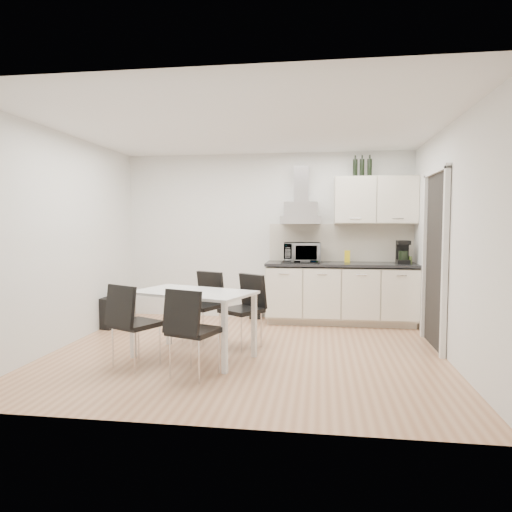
{
  "coord_description": "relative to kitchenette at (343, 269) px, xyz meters",
  "views": [
    {
      "loc": [
        0.85,
        -5.19,
        1.5
      ],
      "look_at": [
        0.05,
        0.41,
        1.1
      ],
      "focal_mm": 32.0,
      "sensor_mm": 36.0,
      "label": 1
    }
  ],
  "objects": [
    {
      "name": "chair_near_left",
      "position": [
        -2.24,
        -2.44,
        -0.39
      ],
      "size": [
        0.62,
        0.65,
        0.88
      ],
      "primitive_type": null,
      "rotation": [
        0.0,
        0.0,
        -0.47
      ],
      "color": "black",
      "rests_on": "ground"
    },
    {
      "name": "wall_back",
      "position": [
        -1.19,
        0.27,
        0.47
      ],
      "size": [
        4.5,
        0.1,
        2.6
      ],
      "primitive_type": "cube",
      "color": "silver",
      "rests_on": "ground"
    },
    {
      "name": "kitchenette",
      "position": [
        0.0,
        0.0,
        0.0
      ],
      "size": [
        2.22,
        0.64,
        2.52
      ],
      "color": "beige",
      "rests_on": "ground"
    },
    {
      "name": "ceiling",
      "position": [
        -1.19,
        -1.73,
        1.77
      ],
      "size": [
        4.5,
        4.5,
        0.0
      ],
      "primitive_type": "plane",
      "color": "white",
      "rests_on": "wall_back"
    },
    {
      "name": "wall_right",
      "position": [
        1.06,
        -1.73,
        0.47
      ],
      "size": [
        0.1,
        4.0,
        2.6
      ],
      "primitive_type": "cube",
      "color": "silver",
      "rests_on": "ground"
    },
    {
      "name": "doorway",
      "position": [
        1.02,
        -1.18,
        0.22
      ],
      "size": [
        0.08,
        1.04,
        2.1
      ],
      "primitive_type": "cube",
      "color": "white",
      "rests_on": "ground"
    },
    {
      "name": "dining_table",
      "position": [
        -1.74,
        -2.03,
        -0.17
      ],
      "size": [
        1.47,
        1.12,
        0.75
      ],
      "rotation": [
        0.0,
        0.0,
        -0.33
      ],
      "color": "white",
      "rests_on": "ground"
    },
    {
      "name": "wall_left",
      "position": [
        -3.44,
        -1.73,
        0.47
      ],
      "size": [
        0.1,
        4.0,
        2.6
      ],
      "primitive_type": "cube",
      "color": "silver",
      "rests_on": "ground"
    },
    {
      "name": "chair_near_right",
      "position": [
        -1.55,
        -2.65,
        -0.39
      ],
      "size": [
        0.58,
        0.62,
        0.88
      ],
      "primitive_type": null,
      "rotation": [
        0.0,
        0.0,
        -0.34
      ],
      "color": "black",
      "rests_on": "ground"
    },
    {
      "name": "ground",
      "position": [
        -1.19,
        -1.73,
        -0.83
      ],
      "size": [
        4.5,
        4.5,
        0.0
      ],
      "primitive_type": "plane",
      "color": "tan",
      "rests_on": "ground"
    },
    {
      "name": "floor_speaker",
      "position": [
        -1.35,
        0.17,
        -0.67
      ],
      "size": [
        0.19,
        0.17,
        0.32
      ],
      "primitive_type": "cube",
      "rotation": [
        0.0,
        0.0,
        0.03
      ],
      "color": "black",
      "rests_on": "ground"
    },
    {
      "name": "guitar_amp",
      "position": [
        -3.31,
        -0.68,
        -0.61
      ],
      "size": [
        0.36,
        0.57,
        0.44
      ],
      "rotation": [
        0.0,
        0.0,
        -0.27
      ],
      "color": "black",
      "rests_on": "ground"
    },
    {
      "name": "chair_far_right",
      "position": [
        -1.28,
        -1.53,
        -0.39
      ],
      "size": [
        0.65,
        0.66,
        0.88
      ],
      "primitive_type": null,
      "rotation": [
        0.0,
        0.0,
        2.53
      ],
      "color": "black",
      "rests_on": "ground"
    },
    {
      "name": "wall_front",
      "position": [
        -1.19,
        -3.73,
        0.47
      ],
      "size": [
        4.5,
        0.1,
        2.6
      ],
      "primitive_type": "cube",
      "color": "silver",
      "rests_on": "ground"
    },
    {
      "name": "chair_far_left",
      "position": [
        -1.84,
        -1.33,
        -0.39
      ],
      "size": [
        0.61,
        0.64,
        0.88
      ],
      "primitive_type": null,
      "rotation": [
        0.0,
        0.0,
        2.71
      ],
      "color": "black",
      "rests_on": "ground"
    }
  ]
}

